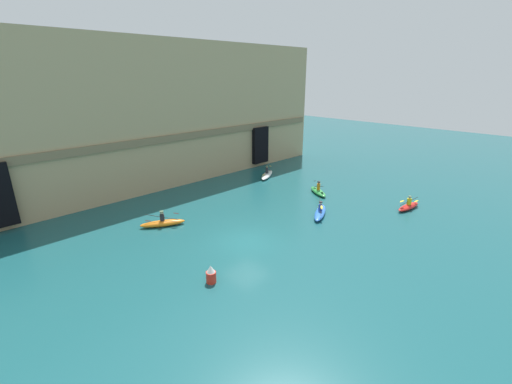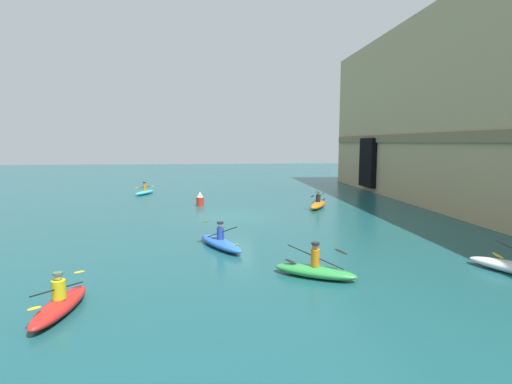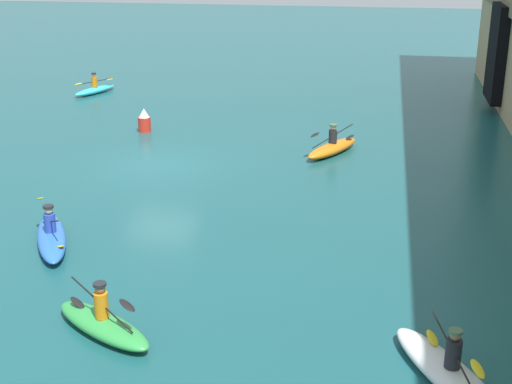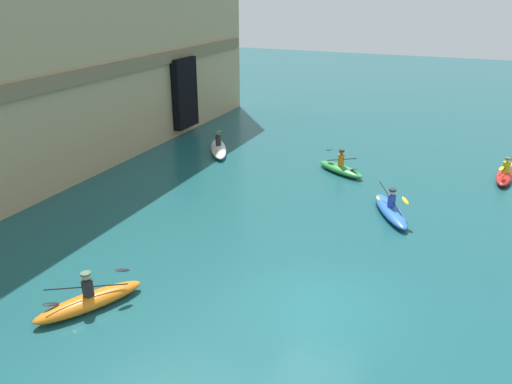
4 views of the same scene
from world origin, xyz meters
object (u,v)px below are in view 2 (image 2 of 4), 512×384
object	(u,v)px
kayak_cyan	(145,192)
marker_buoy	(200,199)
kayak_blue	(221,242)
kayak_green	(315,270)
kayak_orange	(318,204)
kayak_red	(60,304)

from	to	relation	value
kayak_cyan	marker_buoy	world-z (taller)	kayak_cyan
kayak_cyan	kayak_blue	bearing A→B (deg)	-140.46
kayak_green	marker_buoy	distance (m)	16.24
kayak_orange	marker_buoy	world-z (taller)	kayak_orange
kayak_red	kayak_blue	bearing A→B (deg)	-29.32
kayak_orange	kayak_cyan	xyz separation A→B (m)	(-8.60, -13.08, -0.04)
kayak_green	marker_buoy	world-z (taller)	kayak_green
kayak_blue	marker_buoy	distance (m)	11.66
kayak_blue	kayak_cyan	bearing A→B (deg)	-8.45
kayak_orange	marker_buoy	xyz separation A→B (m)	(-1.84, -8.08, 0.20)
kayak_green	kayak_blue	bearing A→B (deg)	-21.48
kayak_green	kayak_red	bearing A→B (deg)	47.27
kayak_orange	kayak_cyan	size ratio (longest dim) A/B	1.06
kayak_blue	marker_buoy	size ratio (longest dim) A/B	3.34
kayak_cyan	marker_buoy	distance (m)	8.41
kayak_cyan	kayak_green	bearing A→B (deg)	-136.68
kayak_cyan	marker_buoy	bearing A→B (deg)	-122.88
kayak_blue	kayak_green	size ratio (longest dim) A/B	1.17
kayak_red	marker_buoy	bearing A→B (deg)	-4.12
kayak_orange	kayak_green	bearing A→B (deg)	12.63
kayak_green	kayak_cyan	size ratio (longest dim) A/B	0.97
kayak_red	kayak_orange	bearing A→B (deg)	-29.35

